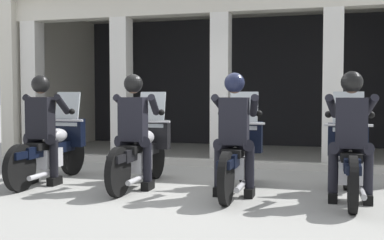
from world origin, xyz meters
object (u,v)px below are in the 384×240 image
at_px(motorcycle_far_left, 53,148).
at_px(motorcycle_far_right, 349,159).
at_px(motorcycle_center_right, 238,155).
at_px(police_officer_far_left, 42,120).
at_px(police_officer_far_right, 351,125).
at_px(police_officer_center_left, 134,121).
at_px(police_officer_center_right, 235,123).
at_px(motorcycle_center_left, 142,151).

bearing_deg(motorcycle_far_left, motorcycle_far_right, -6.20).
xyz_separation_m(motorcycle_far_left, motorcycle_center_right, (2.83, -0.05, 0.00)).
height_order(motorcycle_far_left, motorcycle_far_right, same).
bearing_deg(motorcycle_far_right, police_officer_far_left, 169.61).
bearing_deg(police_officer_far_left, police_officer_far_right, -6.20).
xyz_separation_m(motorcycle_far_left, police_officer_far_left, (-0.00, -0.28, 0.44)).
distance_m(motorcycle_far_left, police_officer_center_left, 1.50).
relative_size(police_officer_center_left, police_officer_center_right, 1.00).
relative_size(police_officer_center_right, police_officer_far_right, 1.00).
height_order(police_officer_center_left, motorcycle_far_right, police_officer_center_left).
distance_m(motorcycle_far_left, police_officer_center_right, 2.89).
xyz_separation_m(police_officer_far_left, police_officer_far_right, (4.25, -0.06, 0.00)).
bearing_deg(police_officer_center_left, motorcycle_far_left, 165.17).
height_order(motorcycle_center_right, motorcycle_far_right, same).
relative_size(police_officer_far_left, police_officer_center_right, 1.00).
distance_m(police_officer_far_left, motorcycle_center_right, 2.88).
distance_m(motorcycle_center_left, police_officer_center_right, 1.53).
bearing_deg(motorcycle_center_right, police_officer_center_left, 172.37).
xyz_separation_m(motorcycle_center_left, motorcycle_center_right, (1.42, -0.09, 0.00)).
distance_m(motorcycle_center_right, police_officer_far_right, 1.51).
relative_size(police_officer_center_right, motorcycle_far_right, 0.78).
distance_m(motorcycle_center_left, motorcycle_center_right, 1.42).
bearing_deg(police_officer_center_left, motorcycle_center_right, 2.82).
bearing_deg(motorcycle_far_right, police_officer_far_right, -103.66).
xyz_separation_m(motorcycle_far_left, police_officer_far_right, (4.25, -0.34, 0.44)).
xyz_separation_m(police_officer_far_left, motorcycle_center_left, (1.42, 0.32, -0.44)).
relative_size(motorcycle_center_right, motorcycle_far_right, 1.00).
height_order(motorcycle_far_left, police_officer_far_right, police_officer_far_right).
height_order(police_officer_center_left, police_officer_center_right, same).
bearing_deg(motorcycle_far_left, motorcycle_center_left, -3.90).
distance_m(motorcycle_far_left, motorcycle_far_right, 4.25).
bearing_deg(motorcycle_center_left, police_officer_center_right, -19.73).
relative_size(police_officer_center_left, motorcycle_far_right, 0.78).
relative_size(motorcycle_center_left, motorcycle_center_right, 1.00).
bearing_deg(motorcycle_far_right, police_officer_center_right, 177.64).
height_order(motorcycle_far_right, police_officer_far_right, police_officer_far_right).
relative_size(police_officer_far_left, police_officer_center_left, 1.00).
bearing_deg(police_officer_center_right, motorcycle_center_right, 74.34).
height_order(police_officer_far_left, motorcycle_center_left, police_officer_far_left).
xyz_separation_m(police_officer_center_right, motorcycle_far_right, (1.42, 0.28, -0.44)).
bearing_deg(police_officer_far_right, police_officer_center_right, 166.32).
bearing_deg(police_officer_center_right, motorcycle_far_right, -4.36).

